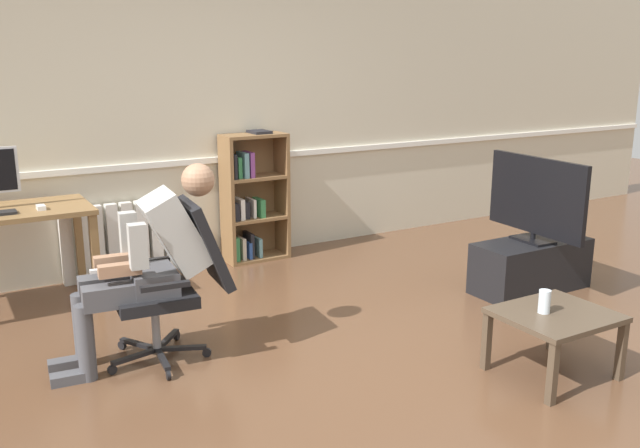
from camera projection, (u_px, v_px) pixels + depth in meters
The scene contains 11 objects.
ground_plane at pixel (370, 371), 4.03m from camera, with size 18.00×18.00×0.00m, color brown.
back_wall at pixel (201, 111), 5.92m from camera, with size 12.00×0.13×2.70m.
computer_mouse at pixel (41, 207), 4.82m from camera, with size 0.06×0.10×0.03m, color white.
bookshelf at pixel (251, 200), 6.11m from camera, with size 0.58×0.29×1.17m.
radiator at pixel (120, 240), 5.68m from camera, with size 0.96×0.08×0.63m.
office_chair at pixel (177, 275), 4.12m from camera, with size 0.80×0.62×0.98m.
person_seated at pixel (148, 260), 4.02m from camera, with size 1.04×0.42×1.20m.
tv_stand at pixel (531, 266), 5.37m from camera, with size 0.97×0.41×0.40m.
tv_screen at pixel (536, 198), 5.23m from camera, with size 0.22×0.97×0.66m.
coffee_table at pixel (555, 321), 3.91m from camera, with size 0.63×0.55×0.39m.
drinking_glass at pixel (544, 302), 3.87m from camera, with size 0.07×0.07×0.14m, color silver.
Camera 1 is at (-2.13, -3.04, 1.83)m, focal length 37.98 mm.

